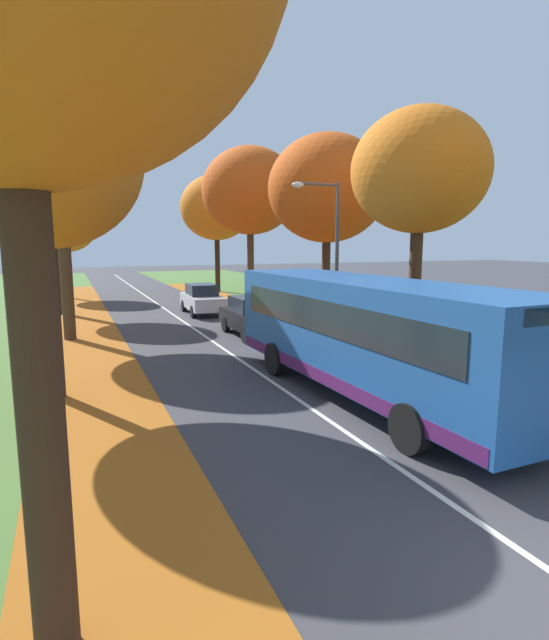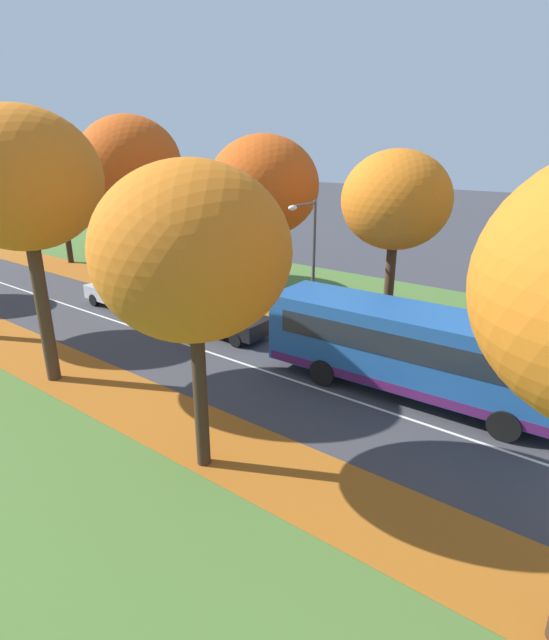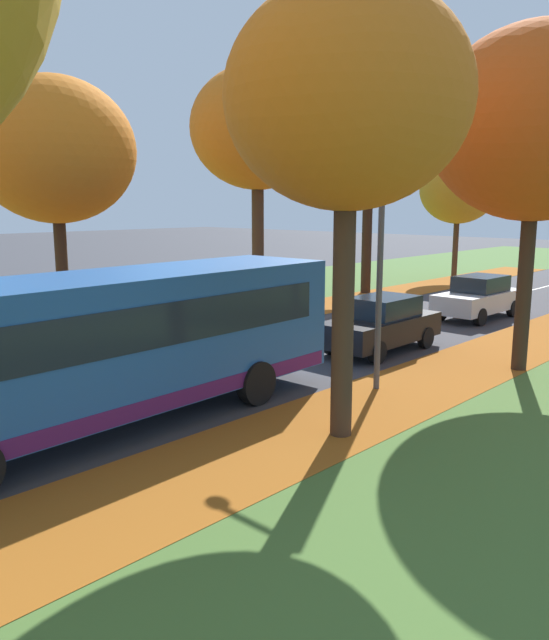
% 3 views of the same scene
% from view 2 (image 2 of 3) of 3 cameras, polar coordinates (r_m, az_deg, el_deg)
% --- Properties ---
extents(leaf_litter_left, '(2.80, 60.00, 0.00)m').
position_cam_2_polar(leaf_litter_left, '(16.82, -13.54, -10.23)').
color(leaf_litter_left, '#9E5619').
rests_on(leaf_litter_left, grass_verge_left).
extents(grass_verge_right, '(12.00, 90.00, 0.01)m').
position_cam_2_polar(grass_verge_right, '(29.92, -0.63, 3.75)').
color(grass_verge_right, '#476B2D').
rests_on(grass_verge_right, ground).
extents(leaf_litter_right, '(2.80, 60.00, 0.00)m').
position_cam_2_polar(leaf_litter_right, '(23.06, 4.17, -1.25)').
color(leaf_litter_right, '#9E5619').
rests_on(leaf_litter_right, grass_verge_right).
extents(road_centre_line, '(0.12, 80.00, 0.01)m').
position_cam_2_polar(road_centre_line, '(23.70, -14.37, -1.27)').
color(road_centre_line, silver).
rests_on(road_centre_line, ground).
extents(tree_left_near, '(4.69, 4.69, 7.95)m').
position_cam_2_polar(tree_left_near, '(11.89, -9.38, 7.59)').
color(tree_left_near, '#382619').
rests_on(tree_left_near, ground).
extents(tree_left_mid, '(5.09, 5.09, 9.40)m').
position_cam_2_polar(tree_left_mid, '(18.52, -26.90, 14.02)').
color(tree_left_mid, '#422D1E').
rests_on(tree_left_mid, ground).
extents(tree_right_near, '(4.29, 4.29, 8.02)m').
position_cam_2_polar(tree_right_near, '(20.58, 13.71, 13.06)').
color(tree_right_near, '#422D1E').
rests_on(tree_right_near, ground).
extents(tree_right_mid, '(5.29, 5.29, 8.62)m').
position_cam_2_polar(tree_right_mid, '(24.65, -1.24, 15.01)').
color(tree_right_mid, '#382619').
rests_on(tree_right_mid, ground).
extents(tree_right_far, '(6.00, 6.00, 9.74)m').
position_cam_2_polar(tree_right_far, '(31.64, -16.24, 16.78)').
color(tree_right_far, '#422D1E').
rests_on(tree_right_far, ground).
extents(tree_right_distant, '(5.54, 5.54, 9.00)m').
position_cam_2_polar(tree_right_distant, '(38.25, -23.51, 15.56)').
color(tree_right_distant, black).
rests_on(tree_right_distant, ground).
extents(streetlamp_right, '(1.89, 0.28, 6.00)m').
position_cam_2_polar(streetlamp_right, '(21.01, 4.01, 7.28)').
color(streetlamp_right, '#47474C').
rests_on(streetlamp_right, ground).
extents(bus, '(2.89, 10.47, 2.98)m').
position_cam_2_polar(bus, '(17.44, 15.90, -3.14)').
color(bus, '#1E5199').
rests_on(bus, ground).
extents(car_black_lead, '(1.80, 4.21, 1.62)m').
position_cam_2_polar(car_black_lead, '(22.44, -5.73, 0.28)').
color(car_black_lead, black).
rests_on(car_black_lead, ground).
extents(car_silver_following, '(1.88, 4.25, 1.62)m').
position_cam_2_polar(car_silver_following, '(27.37, -17.25, 3.07)').
color(car_silver_following, '#B7BABF').
rests_on(car_silver_following, ground).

